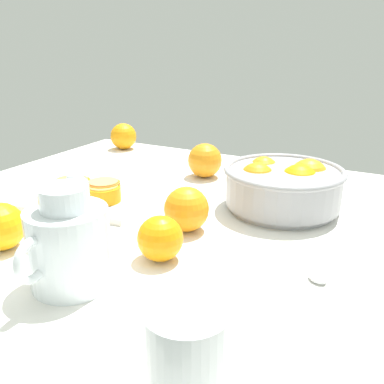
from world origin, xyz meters
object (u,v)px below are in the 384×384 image
object	(u,v)px
juice_pitcher	(67,248)
cutting_board	(80,197)
loose_orange_2	(186,209)
loose_orange_0	(205,160)
orange_half_2	(103,190)
second_glass	(187,364)
orange_half_0	(104,193)
fruit_bowl	(284,186)
loose_orange_3	(0,227)
loose_orange_4	(160,238)
loose_orange_1	(123,136)
spoon	(305,269)
orange_half_1	(73,187)

from	to	relation	value
juice_pitcher	cutting_board	xyz separation A→B (cm)	(-22.01, 26.71, -4.93)
loose_orange_2	loose_orange_0	bearing A→B (deg)	110.44
orange_half_2	loose_orange_2	xyz separation A→B (cm)	(21.67, -3.08, 0.91)
second_glass	orange_half_2	size ratio (longest dim) A/B	1.48
cutting_board	orange_half_0	size ratio (longest dim) A/B	4.25
fruit_bowl	loose_orange_3	distance (cm)	53.69
second_glass	loose_orange_3	distance (cm)	45.06
fruit_bowl	loose_orange_4	bearing A→B (deg)	-109.67
orange_half_0	loose_orange_1	world-z (taller)	loose_orange_1
spoon	second_glass	bearing A→B (deg)	-97.50
loose_orange_2	spoon	xyz separation A→B (cm)	(23.11, -4.82, -3.71)
second_glass	orange_half_1	world-z (taller)	second_glass
orange_half_0	orange_half_2	world-z (taller)	orange_half_2
loose_orange_1	loose_orange_3	world-z (taller)	loose_orange_1
orange_half_2	loose_orange_2	bearing A→B (deg)	-8.09
second_glass	loose_orange_1	size ratio (longest dim) A/B	1.27
cutting_board	loose_orange_4	world-z (taller)	loose_orange_4
orange_half_1	loose_orange_3	bearing A→B (deg)	-76.87
loose_orange_0	loose_orange_1	xyz separation A→B (cm)	(-36.06, 14.39, -0.23)
juice_pitcher	orange_half_2	size ratio (longest dim) A/B	2.23
fruit_bowl	loose_orange_1	distance (cm)	65.60
loose_orange_4	fruit_bowl	bearing A→B (deg)	70.33
cutting_board	spoon	size ratio (longest dim) A/B	2.56
juice_pitcher	orange_half_2	bearing A→B (deg)	119.90
juice_pitcher	cutting_board	distance (cm)	34.96
orange_half_0	spoon	distance (cm)	44.51
loose_orange_0	loose_orange_2	bearing A→B (deg)	-69.56
orange_half_0	spoon	bearing A→B (deg)	-8.83
cutting_board	orange_half_0	bearing A→B (deg)	-6.09
fruit_bowl	orange_half_0	distance (cm)	37.30
second_glass	loose_orange_3	size ratio (longest dim) A/B	1.29
loose_orange_0	loose_orange_1	size ratio (longest dim) A/B	1.06
loose_orange_3	second_glass	bearing A→B (deg)	-17.99
juice_pitcher	loose_orange_1	xyz separation A→B (cm)	(-41.33, 68.93, -1.49)
loose_orange_4	orange_half_2	bearing A→B (deg)	147.58
orange_half_1	cutting_board	bearing A→B (deg)	53.29
loose_orange_2	orange_half_2	bearing A→B (deg)	171.91
loose_orange_1	loose_orange_3	bearing A→B (deg)	-70.19
orange_half_2	loose_orange_4	world-z (taller)	loose_orange_4
loose_orange_3	juice_pitcher	bearing A→B (deg)	-9.46
juice_pitcher	spoon	world-z (taller)	juice_pitcher
orange_half_2	loose_orange_0	xyz separation A→B (cm)	(10.25, 27.55, 1.09)
fruit_bowl	loose_orange_2	xyz separation A→B (cm)	(-12.55, -18.59, -0.95)
spoon	orange_half_1	bearing A→B (deg)	172.89
fruit_bowl	cutting_board	world-z (taller)	fruit_bowl
fruit_bowl	juice_pitcher	xyz separation A→B (cm)	(-18.70, -42.50, 0.49)
loose_orange_2	loose_orange_4	world-z (taller)	loose_orange_2
cutting_board	loose_orange_2	world-z (taller)	loose_orange_2
spoon	fruit_bowl	bearing A→B (deg)	114.28
orange_half_1	loose_orange_4	xyz separation A→B (cm)	(30.70, -13.44, 0.58)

